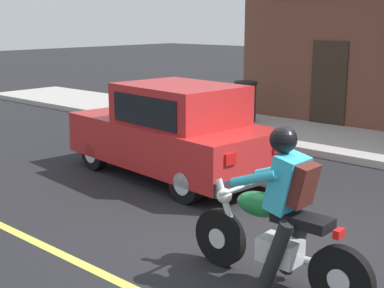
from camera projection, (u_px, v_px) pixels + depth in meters
ground_plane at (275, 246)px, 6.24m from camera, size 80.00×80.00×0.00m
sidewalk_curb at (291, 134)px, 12.04m from camera, size 2.60×22.00×0.14m
lane_stripe at (0, 225)px, 6.86m from camera, size 0.12×19.80×0.01m
motorcycle_with_rider at (279, 222)px, 5.14m from camera, size 0.56×2.02×1.62m
car_hatchback at (172, 132)px, 8.81m from camera, size 2.01×3.93×1.57m
trash_bin at (245, 101)px, 13.05m from camera, size 0.56×0.56×0.98m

